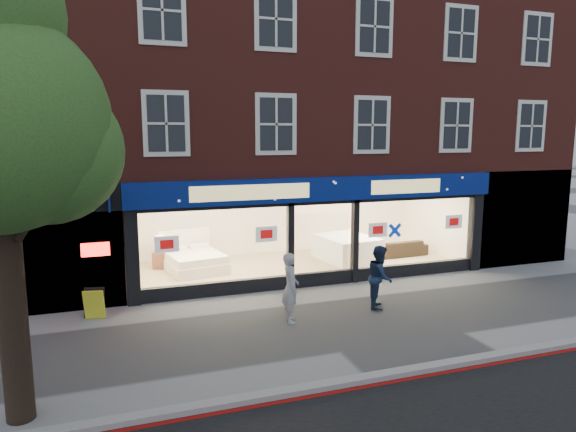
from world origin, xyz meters
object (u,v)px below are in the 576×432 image
a_board (94,304)px  pedestrian_grey (291,287)px  sofa (400,248)px  mattress_stack (347,248)px  display_bed (194,260)px  pedestrian_blue (380,277)px

a_board → pedestrian_grey: bearing=-8.3°
sofa → a_board: size_ratio=2.55×
mattress_stack → sofa: bearing=-2.2°
sofa → pedestrian_grey: size_ratio=1.15×
a_board → pedestrian_grey: 4.88m
display_bed → mattress_stack: display_bed is taller
pedestrian_grey → pedestrian_blue: size_ratio=1.03×
sofa → pedestrian_blue: pedestrian_blue is taller
pedestrian_grey → pedestrian_blue: pedestrian_grey is taller
sofa → pedestrian_blue: bearing=49.9°
display_bed → a_board: (-2.99, -3.46, -0.05)m
sofa → pedestrian_grey: 7.68m
mattress_stack → a_board: mattress_stack is taller
mattress_stack → pedestrian_grey: bearing=-128.3°
mattress_stack → pedestrian_blue: size_ratio=1.40×
display_bed → pedestrian_blue: size_ratio=1.44×
display_bed → mattress_stack: size_ratio=1.03×
sofa → a_board: 10.94m
sofa → pedestrian_blue: (-3.43, -4.58, 0.44)m
display_bed → pedestrian_grey: 5.46m
mattress_stack → sofa: (2.15, -0.08, -0.13)m
a_board → pedestrian_grey: (4.53, -1.77, 0.47)m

